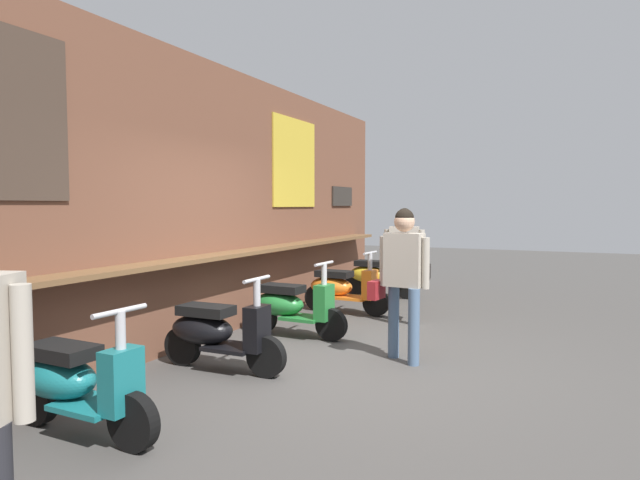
{
  "coord_description": "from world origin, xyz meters",
  "views": [
    {
      "loc": [
        -5.33,
        -2.18,
        1.67
      ],
      "look_at": [
        2.12,
        1.27,
        1.15
      ],
      "focal_mm": 31.01,
      "sensor_mm": 36.0,
      "label": 1
    }
  ],
  "objects": [
    {
      "name": "ground_plane",
      "position": [
        0.0,
        0.0,
        0.0
      ],
      "size": [
        32.24,
        32.24,
        0.0
      ],
      "primitive_type": "plane",
      "color": "#474442"
    },
    {
      "name": "market_stall_facade",
      "position": [
        0.01,
        2.02,
        1.71
      ],
      "size": [
        11.51,
        0.61,
        3.42
      ],
      "color": "brown",
      "rests_on": "ground_plane"
    },
    {
      "name": "scooter_teal",
      "position": [
        -2.53,
        1.08,
        0.39
      ],
      "size": [
        0.46,
        1.4,
        0.97
      ],
      "rotation": [
        0.0,
        0.0,
        -1.61
      ],
      "color": "#197075",
      "rests_on": "ground_plane"
    },
    {
      "name": "scooter_black",
      "position": [
        -0.79,
        1.08,
        0.39
      ],
      "size": [
        0.46,
        1.4,
        0.97
      ],
      "rotation": [
        0.0,
        0.0,
        -1.56
      ],
      "color": "black",
      "rests_on": "ground_plane"
    },
    {
      "name": "scooter_green",
      "position": [
        0.81,
        1.08,
        0.39
      ],
      "size": [
        0.46,
        1.4,
        0.97
      ],
      "rotation": [
        0.0,
        0.0,
        -1.61
      ],
      "color": "#237533",
      "rests_on": "ground_plane"
    },
    {
      "name": "scooter_orange",
      "position": [
        2.48,
        1.08,
        0.39
      ],
      "size": [
        0.47,
        1.4,
        0.97
      ],
      "rotation": [
        0.0,
        0.0,
        -1.62
      ],
      "color": "orange",
      "rests_on": "ground_plane"
    },
    {
      "name": "scooter_yellow",
      "position": [
        4.17,
        1.08,
        0.39
      ],
      "size": [
        0.46,
        1.4,
        0.97
      ],
      "rotation": [
        0.0,
        0.0,
        -1.61
      ],
      "color": "gold",
      "rests_on": "ground_plane"
    },
    {
      "name": "shopper_with_handbag",
      "position": [
        0.32,
        -0.53,
        0.98
      ],
      "size": [
        0.32,
        0.65,
        1.63
      ],
      "rotation": [
        0.0,
        0.0,
        3.02
      ],
      "color": "slate",
      "rests_on": "ground_plane"
    },
    {
      "name": "shopper_browsing",
      "position": [
        2.12,
        -0.04,
        0.98
      ],
      "size": [
        0.35,
        0.65,
        1.62
      ],
      "rotation": [
        0.0,
        0.0,
        0.18
      ],
      "color": "#ADA393",
      "rests_on": "ground_plane"
    }
  ]
}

